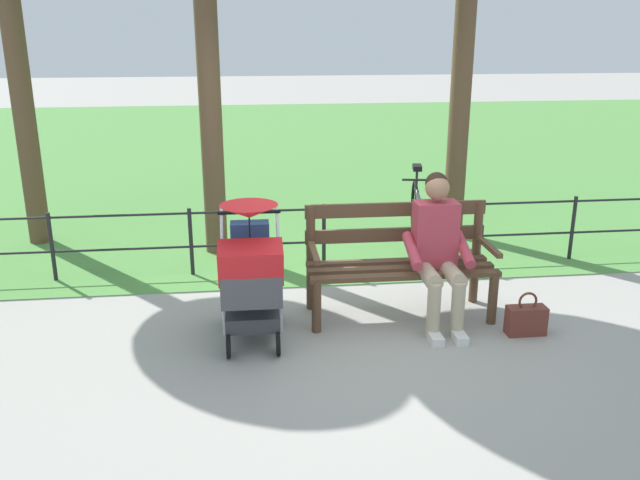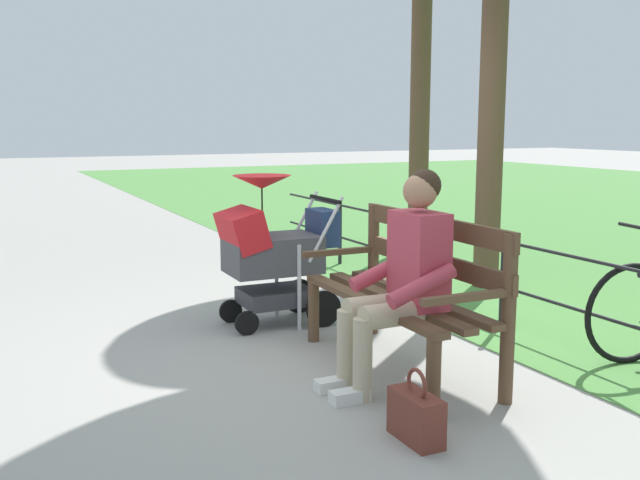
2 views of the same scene
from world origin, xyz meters
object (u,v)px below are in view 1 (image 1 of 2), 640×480
(bicycle, at_px, (418,216))
(park_bench, at_px, (399,256))
(stroller, at_px, (251,271))
(person_on_bench, at_px, (438,246))
(handbag, at_px, (526,320))

(bicycle, bearing_deg, park_bench, 70.16)
(park_bench, distance_m, stroller, 1.35)
(park_bench, distance_m, bicycle, 1.93)
(park_bench, height_order, stroller, stroller)
(person_on_bench, relative_size, stroller, 1.11)
(person_on_bench, height_order, stroller, person_on_bench)
(person_on_bench, distance_m, bicycle, 2.09)
(park_bench, distance_m, person_on_bench, 0.38)
(handbag, bearing_deg, person_on_bench, -26.48)
(park_bench, xyz_separation_m, bicycle, (-0.65, -1.81, -0.16))
(handbag, distance_m, bicycle, 2.40)
(person_on_bench, distance_m, handbag, 0.93)
(person_on_bench, xyz_separation_m, stroller, (1.55, 0.19, -0.08))
(park_bench, height_order, person_on_bench, person_on_bench)
(handbag, bearing_deg, park_bench, -30.52)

